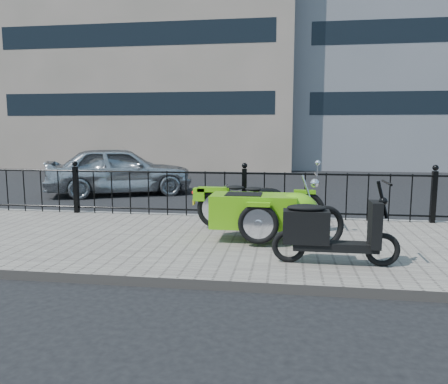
# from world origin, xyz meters

# --- Properties ---
(ground) EXTENTS (120.00, 120.00, 0.00)m
(ground) POSITION_xyz_m (0.00, 0.00, 0.00)
(ground) COLOR black
(ground) RESTS_ON ground
(sidewalk) EXTENTS (30.00, 3.80, 0.12)m
(sidewalk) POSITION_xyz_m (0.00, -0.50, 0.06)
(sidewalk) COLOR #696059
(sidewalk) RESTS_ON ground
(curb) EXTENTS (30.00, 0.10, 0.12)m
(curb) POSITION_xyz_m (0.00, 1.44, 0.06)
(curb) COLOR gray
(curb) RESTS_ON ground
(iron_fence) EXTENTS (14.11, 0.11, 1.08)m
(iron_fence) POSITION_xyz_m (0.00, 1.30, 0.59)
(iron_fence) COLOR black
(iron_fence) RESTS_ON sidewalk
(building_tan) EXTENTS (14.00, 8.01, 12.00)m
(building_tan) POSITION_xyz_m (-6.00, 15.99, 6.00)
(building_tan) COLOR gray
(building_tan) RESTS_ON ground
(building_grey) EXTENTS (12.00, 8.01, 15.00)m
(building_grey) POSITION_xyz_m (7.00, 16.99, 7.50)
(building_grey) COLOR slate
(building_grey) RESTS_ON ground
(motorcycle_sidecar) EXTENTS (2.28, 1.48, 0.98)m
(motorcycle_sidecar) POSITION_xyz_m (0.50, -0.36, 0.59)
(motorcycle_sidecar) COLOR black
(motorcycle_sidecar) RESTS_ON sidewalk
(scooter) EXTENTS (1.60, 0.47, 1.08)m
(scooter) POSITION_xyz_m (1.33, -1.56, 0.54)
(scooter) COLOR black
(scooter) RESTS_ON sidewalk
(spare_tire) EXTENTS (0.61, 0.36, 0.63)m
(spare_tire) POSITION_xyz_m (1.37, -0.82, 0.44)
(spare_tire) COLOR black
(spare_tire) RESTS_ON sidewalk
(sedan_car) EXTENTS (4.36, 3.11, 1.38)m
(sedan_car) POSITION_xyz_m (-3.89, 4.72, 0.69)
(sedan_car) COLOR #A2A5A9
(sedan_car) RESTS_ON ground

